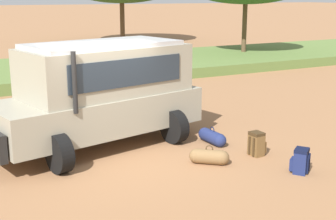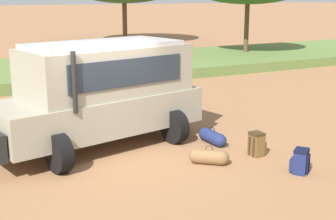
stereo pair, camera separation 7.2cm
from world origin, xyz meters
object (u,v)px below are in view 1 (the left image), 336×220
(backpack_cluster_center, at_px, (300,161))
(duffel_bag_soft_canvas, at_px, (209,157))
(duffel_bag_low_black_case, at_px, (212,137))
(safari_vehicle, at_px, (101,92))
(backpack_beside_front_wheel, at_px, (257,144))

(backpack_cluster_center, relative_size, duffel_bag_soft_canvas, 0.70)
(duffel_bag_low_black_case, bearing_deg, backpack_cluster_center, -77.85)
(safari_vehicle, height_order, backpack_beside_front_wheel, safari_vehicle)
(backpack_beside_front_wheel, xyz_separation_m, duffel_bag_low_black_case, (-0.41, 1.19, -0.10))
(duffel_bag_soft_canvas, bearing_deg, backpack_beside_front_wheel, -1.46)
(duffel_bag_low_black_case, xyz_separation_m, duffel_bag_soft_canvas, (-0.82, -1.15, 0.00))
(backpack_cluster_center, height_order, duffel_bag_low_black_case, backpack_cluster_center)
(safari_vehicle, relative_size, duffel_bag_soft_canvas, 7.53)
(duffel_bag_soft_canvas, bearing_deg, backpack_cluster_center, -43.56)
(duffel_bag_soft_canvas, bearing_deg, safari_vehicle, 124.27)
(safari_vehicle, bearing_deg, duffel_bag_low_black_case, -25.22)
(safari_vehicle, distance_m, duffel_bag_soft_canvas, 2.97)
(safari_vehicle, height_order, duffel_bag_soft_canvas, safari_vehicle)
(backpack_cluster_center, height_order, duffel_bag_soft_canvas, backpack_cluster_center)
(backpack_beside_front_wheel, distance_m, duffel_bag_soft_canvas, 1.23)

